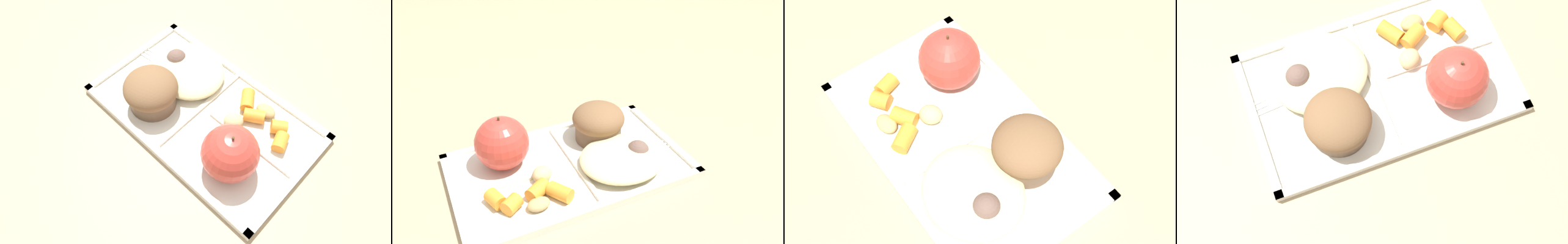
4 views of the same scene
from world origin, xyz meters
The scene contains 14 objects.
ground centered at (0.00, 0.00, 0.00)m, with size 6.00×6.00×0.00m, color tan.
lunch_tray centered at (0.00, 0.00, 0.01)m, with size 0.38×0.23×0.02m.
green_apple centered at (-0.10, 0.05, 0.05)m, with size 0.09×0.09×0.09m.
bran_muffin centered at (0.08, 0.05, 0.04)m, with size 0.09×0.09×0.07m.
carrot_slice_tilted centered at (-0.13, -0.04, 0.02)m, with size 0.02×0.02×0.03m, color orange.
carrot_slice_small centered at (-0.07, -0.05, 0.02)m, with size 0.02×0.02×0.03m, color orange.
carrot_slice_near_corner centered at (-0.04, -0.07, 0.02)m, with size 0.02×0.02×0.04m, color orange.
carrot_slice_center centered at (-0.11, -0.06, 0.02)m, with size 0.02×0.02×0.03m, color orange.
potato_chunk_small centered at (-0.08, -0.07, 0.02)m, with size 0.03×0.03×0.02m, color tan.
potato_chunk_browned centered at (-0.05, -0.02, 0.02)m, with size 0.03×0.03×0.02m, color tan.
egg_noodle_pile centered at (0.08, -0.04, 0.03)m, with size 0.14×0.13×0.03m, color beige.
meatball_side centered at (0.08, -0.05, 0.03)m, with size 0.03×0.03×0.03m, color brown.
meatball_front centered at (0.11, -0.04, 0.03)m, with size 0.04×0.04×0.04m, color brown.
plastic_fork centered at (0.12, -0.03, 0.01)m, with size 0.15×0.03×0.00m.
Camera 3 is at (0.33, -0.21, 0.68)m, focal length 51.79 mm.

